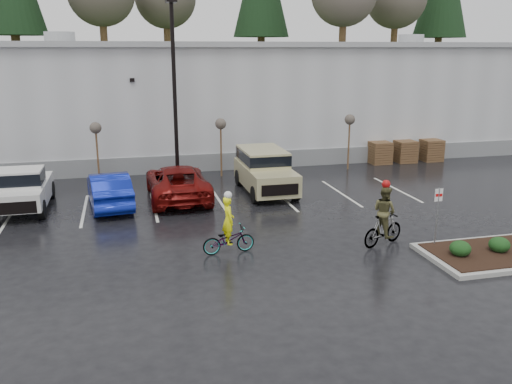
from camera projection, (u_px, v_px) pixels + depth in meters
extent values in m
plane|color=black|center=(336.00, 260.00, 18.09)|extent=(120.00, 120.00, 0.00)
cube|color=silver|center=(219.00, 98.00, 37.82)|extent=(60.00, 15.00, 7.00)
cube|color=slate|center=(242.00, 161.00, 31.51)|extent=(60.00, 0.12, 1.00)
cube|color=#999B9E|center=(218.00, 45.00, 36.91)|extent=(60.50, 15.50, 0.30)
cube|color=#1E3516|center=(182.00, 84.00, 59.52)|extent=(80.00, 25.00, 6.00)
cylinder|color=black|center=(175.00, 96.00, 27.26)|extent=(0.20, 0.20, 9.00)
cube|color=black|center=(171.00, 0.00, 26.07)|extent=(0.50, 1.00, 0.25)
cylinder|color=#4C2E1E|center=(98.00, 157.00, 28.06)|extent=(0.10, 0.10, 2.80)
sphere|color=#493F3A|center=(96.00, 128.00, 27.68)|extent=(0.60, 0.60, 0.60)
cylinder|color=#4C2E1E|center=(221.00, 151.00, 29.57)|extent=(0.10, 0.10, 2.80)
sphere|color=#493F3A|center=(221.00, 124.00, 29.19)|extent=(0.60, 0.60, 0.60)
cylinder|color=#4C2E1E|center=(349.00, 145.00, 31.31)|extent=(0.10, 0.10, 2.80)
sphere|color=#493F3A|center=(350.00, 119.00, 30.93)|extent=(0.60, 0.60, 0.60)
cube|color=#4C2E1E|center=(380.00, 153.00, 33.02)|extent=(1.20, 1.20, 1.35)
cube|color=#4C2E1E|center=(405.00, 151.00, 33.41)|extent=(1.20, 1.20, 1.35)
cube|color=#4C2E1E|center=(431.00, 150.00, 33.83)|extent=(1.20, 1.20, 1.35)
ellipsoid|color=black|center=(460.00, 248.00, 17.97)|extent=(0.70, 0.70, 0.52)
ellipsoid|color=black|center=(499.00, 245.00, 18.32)|extent=(0.70, 0.70, 0.52)
cylinder|color=gray|center=(437.00, 219.00, 18.87)|extent=(0.05, 0.05, 2.20)
cube|color=white|center=(439.00, 195.00, 18.66)|extent=(0.30, 0.02, 0.45)
cube|color=red|center=(439.00, 195.00, 18.65)|extent=(0.26, 0.02, 0.10)
imported|color=#0D1C92|center=(109.00, 190.00, 23.99)|extent=(2.18, 4.91, 1.56)
imported|color=#660B09|center=(178.00, 182.00, 25.22)|extent=(2.69, 5.78, 1.60)
imported|color=#3F3F44|center=(229.00, 240.00, 18.59)|extent=(1.87, 0.80, 0.96)
imported|color=#FAFF0E|center=(228.00, 220.00, 18.41)|extent=(0.45, 0.64, 1.67)
sphere|color=silver|center=(228.00, 195.00, 18.18)|extent=(0.28, 0.28, 0.28)
imported|color=#3F3F44|center=(383.00, 230.00, 19.32)|extent=(1.92, 1.21, 1.16)
imported|color=#4B4828|center=(384.00, 211.00, 19.15)|extent=(0.79, 1.00, 1.82)
sphere|color=#990C0C|center=(386.00, 184.00, 18.89)|extent=(0.30, 0.30, 0.30)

